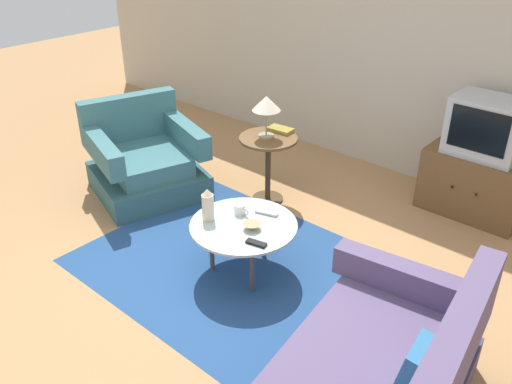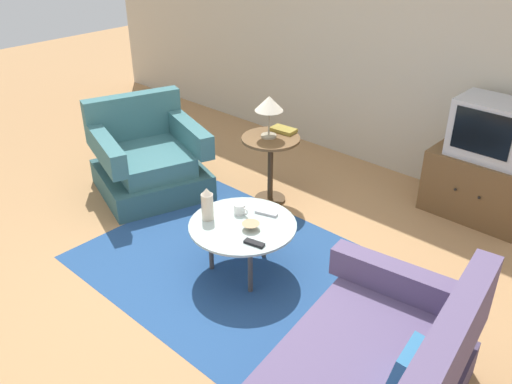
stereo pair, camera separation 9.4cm
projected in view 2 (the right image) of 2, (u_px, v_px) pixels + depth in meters
The scene contains 15 objects.
ground_plane at pixel (221, 280), 4.01m from camera, with size 16.00×16.00×0.00m, color #AD7F51.
back_wall at pixel (414, 39), 5.01m from camera, with size 9.00×0.12×2.70m, color #BCB29E.
area_rug at pixel (243, 271), 4.12m from camera, with size 2.45×1.79×0.00m, color navy.
armchair at pixel (148, 161), 5.14m from camera, with size 1.19×1.19×0.85m.
coffee_table at pixel (243, 228), 3.93m from camera, with size 0.79×0.79×0.42m.
side_table at pixel (271, 156), 4.85m from camera, with size 0.52×0.52×0.64m.
tv_stand at pixel (479, 186), 4.71m from camera, with size 0.87×0.52×0.57m.
television at pixel (492, 129), 4.45m from camera, with size 0.59×0.43×0.50m.
table_lamp at pixel (269, 105), 4.64m from camera, with size 0.25×0.25×0.38m.
vase at pixel (207, 204), 3.91m from camera, with size 0.09×0.09×0.26m.
mug at pixel (240, 209), 4.02m from camera, with size 0.13×0.09×0.08m.
bowl at pixel (251, 226), 3.84m from camera, with size 0.13×0.13×0.05m.
tv_remote_dark at pixel (254, 243), 3.68m from camera, with size 0.15×0.08×0.02m.
tv_remote_silver at pixel (266, 213), 4.02m from camera, with size 0.18×0.09×0.02m.
book at pixel (283, 130), 4.88m from camera, with size 0.24×0.15×0.03m.
Camera 2 is at (2.36, -2.17, 2.51)m, focal length 37.78 mm.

